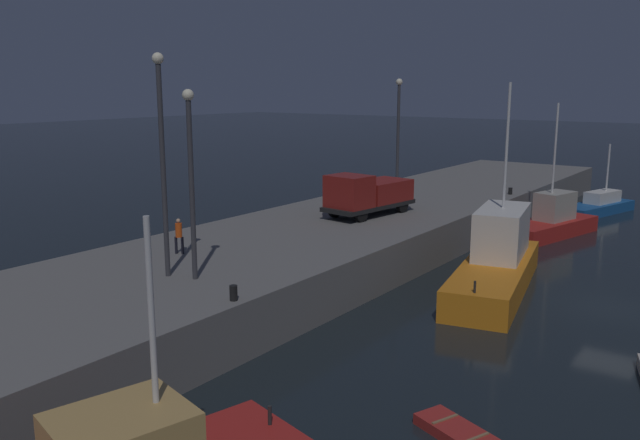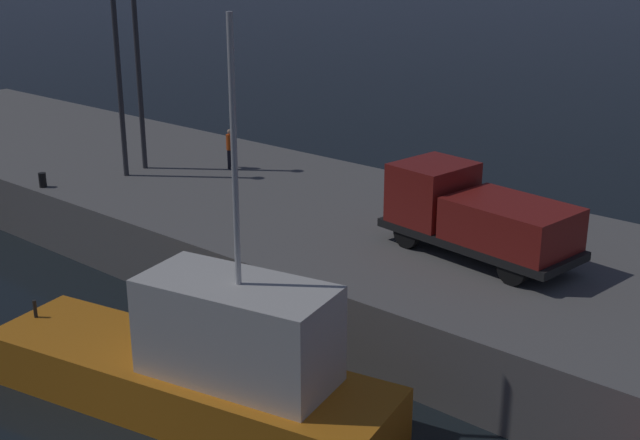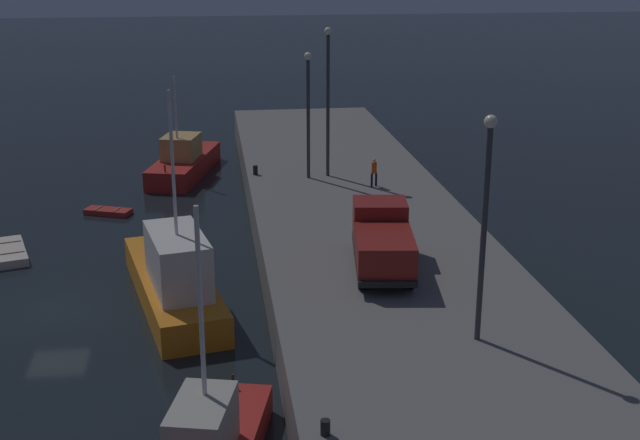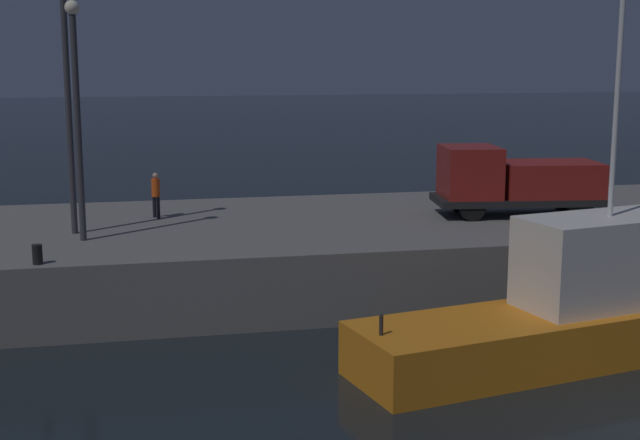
{
  "view_description": "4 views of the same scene",
  "coord_description": "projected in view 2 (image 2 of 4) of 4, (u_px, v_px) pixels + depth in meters",
  "views": [
    {
      "loc": [
        -29.77,
        -5.65,
        9.61
      ],
      "look_at": [
        -1.87,
        14.39,
        2.6
      ],
      "focal_mm": 36.96,
      "sensor_mm": 36.0,
      "label": 1
    },
    {
      "loc": [
        14.02,
        -6.58,
        11.28
      ],
      "look_at": [
        -3.74,
        14.27,
        1.89
      ],
      "focal_mm": 46.96,
      "sensor_mm": 36.0,
      "label": 2
    },
    {
      "loc": [
        34.95,
        7.09,
        15.25
      ],
      "look_at": [
        -3.54,
        12.22,
        2.53
      ],
      "focal_mm": 47.33,
      "sensor_mm": 36.0,
      "label": 3
    },
    {
      "loc": [
        -10.94,
        -15.22,
        7.9
      ],
      "look_at": [
        -4.68,
        14.2,
        2.29
      ],
      "focal_mm": 49.77,
      "sensor_mm": 36.0,
      "label": 4
    }
  ],
  "objects": [
    {
      "name": "pier_quay",
      "position": [
        415.0,
        264.0,
        27.18
      ],
      "size": [
        68.36,
        10.87,
        2.21
      ],
      "color": "slate",
      "rests_on": "ground"
    },
    {
      "name": "fishing_boat_white",
      "position": [
        203.0,
        366.0,
        20.29
      ],
      "size": [
        11.31,
        5.06,
        9.78
      ],
      "color": "orange",
      "rests_on": "ground"
    },
    {
      "name": "lamp_post_west",
      "position": [
        137.0,
        44.0,
        32.58
      ],
      "size": [
        0.44,
        0.44,
        8.62
      ],
      "color": "#38383D",
      "rests_on": "pier_quay"
    },
    {
      "name": "lamp_post_east",
      "position": [
        118.0,
        66.0,
        31.74
      ],
      "size": [
        0.44,
        0.44,
        7.29
      ],
      "color": "#38383D",
      "rests_on": "pier_quay"
    },
    {
      "name": "utility_truck",
      "position": [
        475.0,
        215.0,
        24.52
      ],
      "size": [
        6.27,
        3.05,
        2.5
      ],
      "color": "black",
      "rests_on": "pier_quay"
    },
    {
      "name": "dockworker",
      "position": [
        230.0,
        146.0,
        33.88
      ],
      "size": [
        0.39,
        0.4,
        1.61
      ],
      "color": "black",
      "rests_on": "pier_quay"
    },
    {
      "name": "bollard_west",
      "position": [
        43.0,
        180.0,
        31.52
      ],
      "size": [
        0.28,
        0.28,
        0.55
      ],
      "primitive_type": "cylinder",
      "color": "black",
      "rests_on": "pier_quay"
    }
  ]
}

